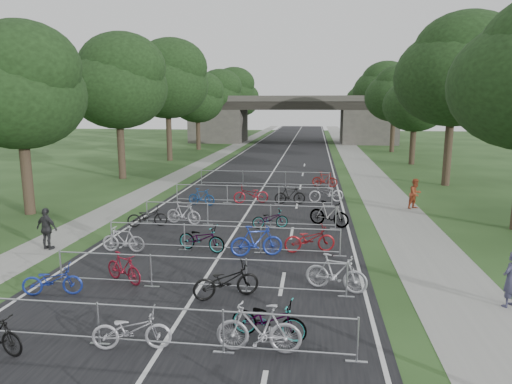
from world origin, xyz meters
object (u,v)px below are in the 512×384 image
overpass_bridge (292,119)px  pedestrian_a (511,280)px  pedestrian_b (415,194)px  pedestrian_c (47,229)px

overpass_bridge → pedestrian_a: bearing=-81.0°
overpass_bridge → pedestrian_b: overpass_bridge is taller
overpass_bridge → pedestrian_a: overpass_bridge is taller
pedestrian_a → overpass_bridge: bearing=-120.3°
pedestrian_b → pedestrian_c: bearing=172.2°
overpass_bridge → pedestrian_c: overpass_bridge is taller
pedestrian_a → pedestrian_c: pedestrian_c is taller
overpass_bridge → pedestrian_a: (9.20, -57.87, -2.71)m
overpass_bridge → pedestrian_c: size_ratio=18.18×
overpass_bridge → pedestrian_c: 55.13m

